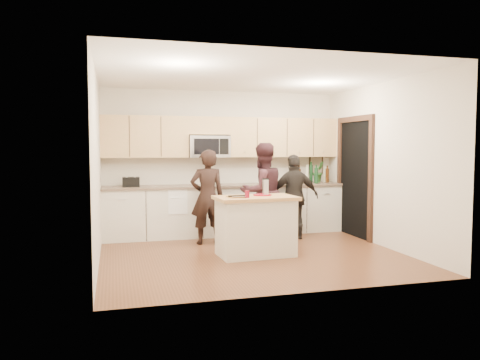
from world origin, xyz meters
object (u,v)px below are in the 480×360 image
object	(u,v)px
island	(256,226)
woman_left	(207,197)
toaster	(131,182)
woman_right	(295,197)
woman_center	(262,192)

from	to	relation	value
island	woman_left	xyz separation A→B (m)	(-0.53, 1.04, 0.34)
toaster	woman_right	xyz separation A→B (m)	(2.82, -0.71, -0.27)
island	woman_center	xyz separation A→B (m)	(0.44, 1.05, 0.40)
toaster	woman_left	size ratio (longest dim) A/B	0.18
woman_center	woman_right	bearing A→B (deg)	168.54
woman_right	toaster	bearing A→B (deg)	-11.03
woman_left	woman_right	size ratio (longest dim) A/B	1.06
toaster	woman_left	distance (m)	1.45
woman_left	woman_right	bearing A→B (deg)	-179.73
island	toaster	bearing A→B (deg)	131.71
toaster	woman_right	world-z (taller)	woman_right
woman_left	woman_right	distance (m)	1.59
island	woman_center	bearing A→B (deg)	63.97
island	woman_right	size ratio (longest dim) A/B	0.82
island	woman_left	distance (m)	1.22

